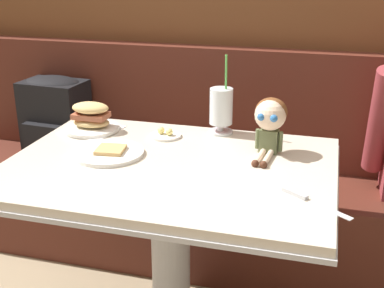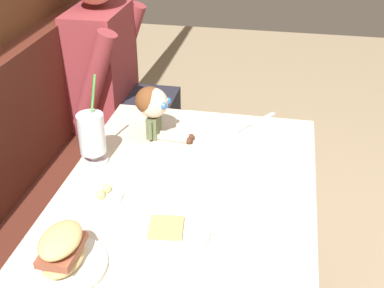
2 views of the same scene
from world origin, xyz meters
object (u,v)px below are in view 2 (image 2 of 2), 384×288
Objects in this scene: toast_plate at (165,233)px; diner_patron at (109,67)px; sandwich_plate at (63,254)px; butter_saucer at (103,195)px; butter_knife at (249,125)px; seated_doll at (153,105)px; milkshake_glass at (92,136)px.

toast_plate is 1.29m from diner_patron.
butter_saucer is at bearing 0.91° from sandwich_plate.
toast_plate is 1.08× the size of sandwich_plate.
toast_plate is 0.71m from butter_knife.
sandwich_plate is at bearing 127.77° from toast_plate.
seated_doll is at bearing -147.99° from diner_patron.
toast_plate is 0.27m from butter_saucer.
toast_plate is 0.48m from milkshake_glass.
milkshake_glass reaches higher than toast_plate.
milkshake_glass is 2.63× the size of butter_saucer.
diner_patron is (0.84, 0.23, -0.10)m from milkshake_glass.
toast_plate is 1.12× the size of seated_doll.
butter_saucer is at bearing 172.01° from seated_doll.
milkshake_glass is at bearing 125.54° from butter_knife.
toast_plate is at bearing -154.17° from diner_patron.
milkshake_glass is at bearing 11.95° from sandwich_plate.
milkshake_glass reaches higher than sandwich_plate.
butter_knife is 0.25× the size of diner_patron.
toast_plate is at bearing -134.95° from milkshake_glass.
seated_doll reaches higher than butter_saucer.
diner_patron is at bearing 15.63° from milkshake_glass.
milkshake_glass reaches higher than butter_saucer.
milkshake_glass is 0.39× the size of diner_patron.
toast_plate is 0.29m from sandwich_plate.
butter_saucer is 1.08m from diner_patron.
diner_patron is at bearing 25.83° from toast_plate.
butter_saucer is 0.68m from butter_knife.
butter_knife is (0.36, -0.50, -0.10)m from milkshake_glass.
diner_patron is (1.34, 0.34, -0.04)m from sandwich_plate.
milkshake_glass is 0.24m from butter_saucer.
sandwich_plate is 1.93× the size of butter_saucer.
butter_saucer is at bearing 59.67° from toast_plate.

